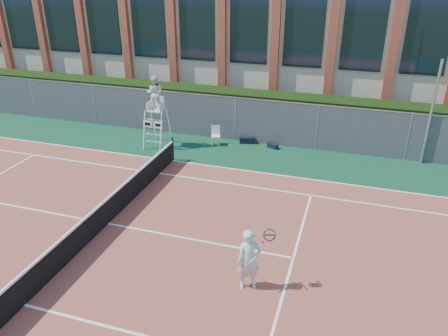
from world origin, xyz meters
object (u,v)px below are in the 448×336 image
(umpire_chair, at_px, (155,95))
(tennis_player, at_px, (249,260))
(steel_pole, at_px, (431,114))
(plastic_chair, at_px, (216,134))

(umpire_chair, relative_size, tennis_player, 1.93)
(steel_pole, xyz_separation_m, umpire_chair, (-12.11, -1.65, 0.22))
(plastic_chair, bearing_deg, steel_pole, 4.13)
(steel_pole, relative_size, umpire_chair, 1.33)
(umpire_chair, bearing_deg, tennis_player, -51.79)
(steel_pole, xyz_separation_m, tennis_player, (-5.27, -10.34, -1.38))
(umpire_chair, height_order, plastic_chair, umpire_chair)
(umpire_chair, distance_m, plastic_chair, 3.44)
(steel_pole, height_order, umpire_chair, steel_pole)
(umpire_chair, height_order, tennis_player, umpire_chair)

